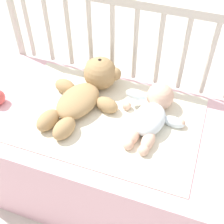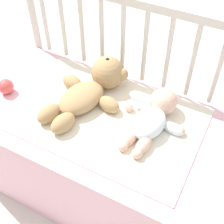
{
  "view_description": "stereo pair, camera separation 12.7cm",
  "coord_description": "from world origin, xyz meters",
  "views": [
    {
      "loc": [
        0.29,
        -0.81,
        1.49
      ],
      "look_at": [
        0.0,
        0.01,
        0.58
      ],
      "focal_mm": 50.0,
      "sensor_mm": 36.0,
      "label": 1
    },
    {
      "loc": [
        0.41,
        -0.76,
        1.49
      ],
      "look_at": [
        0.0,
        0.01,
        0.58
      ],
      "focal_mm": 50.0,
      "sensor_mm": 36.0,
      "label": 2
    }
  ],
  "objects": [
    {
      "name": "ground_plane",
      "position": [
        0.0,
        0.0,
        0.0
      ],
      "size": [
        12.0,
        12.0,
        0.0
      ],
      "primitive_type": "plane",
      "color": "silver"
    },
    {
      "name": "crib_mattress",
      "position": [
        0.0,
        0.0,
        0.26
      ],
      "size": [
        1.27,
        0.6,
        0.52
      ],
      "color": "#EDB7C6",
      "rests_on": "ground_plane"
    },
    {
      "name": "teddy_bear",
      "position": [
        -0.15,
        0.1,
        0.57
      ],
      "size": [
        0.34,
        0.47,
        0.15
      ],
      "color": "tan",
      "rests_on": "crib_mattress"
    },
    {
      "name": "baby",
      "position": [
        0.15,
        0.08,
        0.56
      ],
      "size": [
        0.28,
        0.35,
        0.12
      ],
      "color": "white",
      "rests_on": "crib_mattress"
    },
    {
      "name": "blanket",
      "position": [
        -0.04,
        0.02,
        0.52
      ],
      "size": [
        0.81,
        0.52,
        0.01
      ],
      "color": "silver",
      "rests_on": "crib_mattress"
    },
    {
      "name": "crib_rail",
      "position": [
        0.0,
        0.32,
        0.65
      ],
      "size": [
        1.27,
        0.04,
        0.91
      ],
      "color": "beige",
      "rests_on": "ground_plane"
    }
  ]
}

